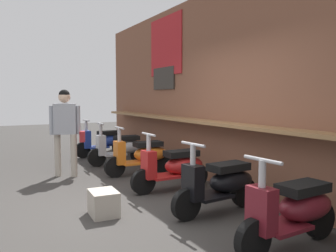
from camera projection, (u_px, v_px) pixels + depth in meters
ground_plane at (128, 211)px, 4.68m from camera, size 31.72×31.72×0.00m
market_stall_facade at (245, 87)px, 5.50m from camera, size 11.33×0.61×3.40m
scooter_blue at (105, 141)px, 8.95m from camera, size 0.47×1.40×0.97m
scooter_silver at (122, 147)px, 7.86m from camera, size 0.46×1.40×0.97m
scooter_orange at (143, 155)px, 6.84m from camera, size 0.46×1.40×0.97m
scooter_red at (175, 167)px, 5.69m from camera, size 0.46×1.40×0.97m
scooter_black at (222, 183)px, 4.60m from camera, size 0.50×1.40×0.97m
scooter_maroon at (295, 210)px, 3.52m from camera, size 0.47×1.40×0.97m
shopper_with_handbag at (66, 124)px, 6.61m from camera, size 0.37×0.67×1.68m
merchandise_crate at (104, 203)px, 4.48m from camera, size 0.44×0.36×0.32m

